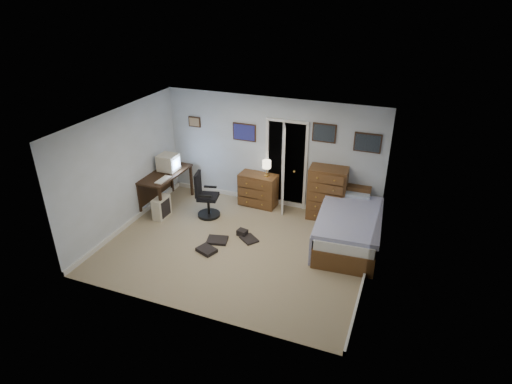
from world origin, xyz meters
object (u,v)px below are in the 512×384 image
bed (349,226)px  computer_desk (162,180)px  low_dresser (258,190)px  tall_dresser (327,193)px  office_chair (206,200)px

bed → computer_desk: bearing=175.3°
low_dresser → tall_dresser: tall_dresser is taller
low_dresser → tall_dresser: bearing=2.5°
tall_dresser → bed: 1.04m
office_chair → bed: 3.11m
computer_desk → office_chair: bearing=-5.8°
office_chair → bed: (3.11, 0.08, -0.05)m
office_chair → tall_dresser: tall_dresser is taller
office_chair → computer_desk: bearing=160.5°
low_dresser → bed: low_dresser is taller
low_dresser → bed: 2.37m
low_dresser → office_chair: bearing=-131.1°
office_chair → bed: bearing=-11.4°
computer_desk → office_chair: (1.17, -0.14, -0.22)m
computer_desk → office_chair: 1.20m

